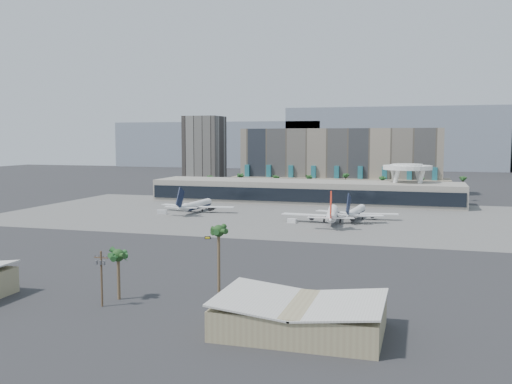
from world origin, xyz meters
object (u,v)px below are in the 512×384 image
(taxiway_sign, at_px, (208,238))
(service_vehicle_b, at_px, (292,221))
(airliner_right, at_px, (356,212))
(service_vehicle_a, at_px, (162,212))
(airliner_centre, at_px, (332,214))
(utility_pole, at_px, (101,274))
(airliner_left, at_px, (196,205))

(taxiway_sign, bearing_deg, service_vehicle_b, 51.14)
(airliner_right, distance_m, service_vehicle_a, 90.08)
(airliner_centre, bearing_deg, service_vehicle_b, -171.03)
(service_vehicle_b, relative_size, taxiway_sign, 1.70)
(airliner_right, height_order, service_vehicle_a, airliner_right)
(airliner_centre, bearing_deg, service_vehicle_a, 169.31)
(utility_pole, bearing_deg, airliner_right, 75.94)
(utility_pole, relative_size, taxiway_sign, 5.65)
(service_vehicle_b, bearing_deg, airliner_centre, 17.61)
(airliner_left, height_order, service_vehicle_a, airliner_left)
(utility_pole, xyz_separation_m, airliner_centre, (28.69, 133.29, -3.26))
(airliner_left, bearing_deg, airliner_right, 1.42)
(airliner_left, xyz_separation_m, airliner_centre, (68.81, -16.64, 0.45))
(service_vehicle_a, height_order, service_vehicle_b, service_vehicle_a)
(utility_pole, relative_size, airliner_right, 0.31)
(utility_pole, distance_m, airliner_centre, 136.39)
(utility_pole, distance_m, airliner_left, 155.25)
(utility_pole, xyz_separation_m, airliner_left, (-40.12, 149.93, -3.71))
(utility_pole, height_order, airliner_right, airliner_right)
(service_vehicle_a, bearing_deg, airliner_left, 25.73)
(airliner_right, bearing_deg, airliner_centre, -115.32)
(taxiway_sign, bearing_deg, airliner_right, 40.36)
(utility_pole, height_order, service_vehicle_a, utility_pole)
(utility_pole, xyz_separation_m, service_vehicle_a, (-52.58, 138.38, -6.10))
(airliner_right, xyz_separation_m, service_vehicle_a, (-89.57, -9.29, -2.29))
(service_vehicle_b, distance_m, taxiway_sign, 50.12)
(utility_pole, height_order, taxiway_sign, utility_pole)
(service_vehicle_a, bearing_deg, airliner_centre, -20.67)
(airliner_centre, bearing_deg, airliner_left, 159.30)
(airliner_left, distance_m, airliner_centre, 70.79)
(airliner_left, xyz_separation_m, service_vehicle_a, (-12.46, -11.55, -2.40))
(service_vehicle_a, distance_m, service_vehicle_b, 65.68)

